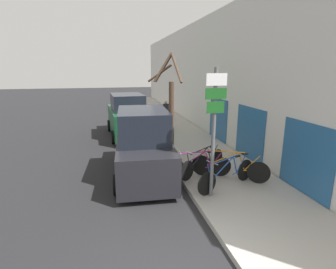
# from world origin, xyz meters

# --- Properties ---
(ground_plane) EXTENTS (80.00, 80.00, 0.00)m
(ground_plane) POSITION_xyz_m (0.00, 11.20, 0.00)
(ground_plane) COLOR black
(sidewalk_curb) EXTENTS (3.20, 32.00, 0.15)m
(sidewalk_curb) POSITION_xyz_m (2.60, 14.00, 0.07)
(sidewalk_curb) COLOR #9E9B93
(sidewalk_curb) RESTS_ON ground
(building_facade) EXTENTS (0.23, 32.00, 6.50)m
(building_facade) POSITION_xyz_m (4.35, 13.92, 3.23)
(building_facade) COLOR silver
(building_facade) RESTS_ON ground
(signpost) EXTENTS (0.58, 0.12, 3.58)m
(signpost) POSITION_xyz_m (1.52, 3.01, 2.17)
(signpost) COLOR #595B60
(signpost) RESTS_ON sidewalk_curb
(bicycle_0) EXTENTS (2.23, 1.01, 0.97)m
(bicycle_0) POSITION_xyz_m (2.20, 3.43, 0.56)
(bicycle_0) COLOR black
(bicycle_0) RESTS_ON sidewalk_curb
(bicycle_1) EXTENTS (2.14, 1.41, 0.98)m
(bicycle_1) POSITION_xyz_m (2.53, 3.97, 0.57)
(bicycle_1) COLOR black
(bicycle_1) RESTS_ON sidewalk_curb
(bicycle_2) EXTENTS (2.24, 0.44, 0.92)m
(bicycle_2) POSITION_xyz_m (1.60, 4.34, 0.54)
(bicycle_2) COLOR black
(bicycle_2) RESTS_ON sidewalk_curb
(bicycle_3) EXTENTS (2.02, 1.33, 0.92)m
(bicycle_3) POSITION_xyz_m (1.88, 4.65, 0.54)
(bicycle_3) COLOR black
(bicycle_3) RESTS_ON sidewalk_curb
(parked_car_0) EXTENTS (2.24, 4.72, 2.37)m
(parked_car_0) POSITION_xyz_m (-0.10, 5.31, 1.06)
(parked_car_0) COLOR black
(parked_car_0) RESTS_ON ground
(parked_car_1) EXTENTS (2.24, 4.79, 2.35)m
(parked_car_1) POSITION_xyz_m (-0.21, 11.13, 1.08)
(parked_car_1) COLOR #144728
(parked_car_1) RESTS_ON ground
(pedestrian_near) EXTENTS (0.43, 0.36, 1.64)m
(pedestrian_near) POSITION_xyz_m (2.27, 12.37, 1.10)
(pedestrian_near) COLOR #1E2338
(pedestrian_near) RESTS_ON sidewalk_curb
(street_tree) EXTENTS (1.13, 1.51, 4.18)m
(street_tree) POSITION_xyz_m (1.32, 7.24, 2.10)
(street_tree) COLOR #4C3828
(street_tree) RESTS_ON sidewalk_curb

